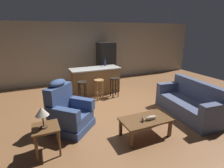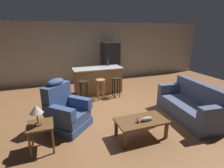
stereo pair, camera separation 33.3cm
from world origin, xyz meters
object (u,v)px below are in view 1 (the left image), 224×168
object	(u,v)px
bar_stool_right	(114,84)
bottle_tall_green	(105,63)
table_lamp	(42,112)
refrigerator	(106,63)
coffee_table	(146,121)
kitchen_island	(95,80)
end_table	(46,131)
recliner_near_lamp	(68,112)
bar_stool_left	(82,88)
couch	(190,103)
fish_figurine	(149,118)
bar_stool_middle	(99,86)

from	to	relation	value
bar_stool_right	bottle_tall_green	xyz separation A→B (m)	(-0.01, 0.85, 0.60)
table_lamp	refrigerator	size ratio (longest dim) A/B	0.23
coffee_table	kitchen_island	distance (m)	3.12
end_table	table_lamp	size ratio (longest dim) A/B	1.37
recliner_near_lamp	kitchen_island	xyz separation A→B (m)	(1.40, 2.12, 0.06)
kitchen_island	bar_stool_left	size ratio (longest dim) A/B	2.65
couch	recliner_near_lamp	world-z (taller)	recliner_near_lamp
fish_figurine	couch	distance (m)	1.72
coffee_table	recliner_near_lamp	xyz separation A→B (m)	(-1.50, 1.00, 0.06)
fish_figurine	bottle_tall_green	world-z (taller)	bottle_tall_green
bar_stool_left	fish_figurine	bearing A→B (deg)	-72.57
bar_stool_left	coffee_table	bearing A→B (deg)	-72.96
refrigerator	bottle_tall_green	xyz separation A→B (m)	(-0.44, -0.98, 0.19)
coffee_table	bar_stool_right	size ratio (longest dim) A/B	1.62
coffee_table	bar_stool_middle	world-z (taller)	bar_stool_middle
kitchen_island	bottle_tall_green	bearing A→B (deg)	24.78
couch	kitchen_island	xyz separation A→B (m)	(-1.81, 2.76, 0.14)
recliner_near_lamp	bar_stool_middle	bearing A→B (deg)	93.68
bottle_tall_green	couch	bearing A→B (deg)	-65.98
kitchen_island	refrigerator	distance (m)	1.56
table_lamp	kitchen_island	size ratio (longest dim) A/B	0.23
fish_figurine	couch	world-z (taller)	couch
couch	bar_stool_middle	xyz separation A→B (m)	(-1.90, 2.13, 0.13)
bar_stool_left	bar_stool_right	xyz separation A→B (m)	(1.15, 0.00, 0.00)
bar_stool_right	bottle_tall_green	size ratio (longest dim) A/B	2.20
end_table	kitchen_island	xyz separation A→B (m)	(1.93, 2.83, 0.02)
fish_figurine	bar_stool_middle	bearing A→B (deg)	95.13
recliner_near_lamp	bar_stool_middle	xyz separation A→B (m)	(1.31, 1.49, 0.05)
couch	bottle_tall_green	world-z (taller)	bottle_tall_green
kitchen_island	bar_stool_right	size ratio (longest dim) A/B	2.65
coffee_table	bar_stool_middle	xyz separation A→B (m)	(-0.19, 2.48, 0.11)
bar_stool_right	end_table	bearing A→B (deg)	-137.75
coffee_table	table_lamp	xyz separation A→B (m)	(-2.06, 0.27, 0.50)
fish_figurine	bottle_tall_green	size ratio (longest dim) A/B	1.10
end_table	bar_stool_right	xyz separation A→B (m)	(2.42, 2.20, 0.01)
table_lamp	kitchen_island	xyz separation A→B (m)	(1.96, 2.85, -0.39)
recliner_near_lamp	end_table	bearing A→B (deg)	-81.87
coffee_table	bottle_tall_green	bearing A→B (deg)	83.50
bar_stool_left	bar_stool_right	size ratio (longest dim) A/B	1.00
bar_stool_middle	coffee_table	bearing A→B (deg)	-85.69
couch	bar_stool_right	size ratio (longest dim) A/B	2.90
recliner_near_lamp	bar_stool_left	world-z (taller)	recliner_near_lamp
bottle_tall_green	bar_stool_right	bearing A→B (deg)	-89.53
couch	fish_figurine	bearing A→B (deg)	19.71
bar_stool_right	recliner_near_lamp	bearing A→B (deg)	-141.73
table_lamp	refrigerator	distance (m)	4.97
bar_stool_middle	end_table	bearing A→B (deg)	-130.02
bar_stool_left	kitchen_island	bearing A→B (deg)	43.53
bottle_tall_green	table_lamp	bearing A→B (deg)	-128.49
recliner_near_lamp	end_table	size ratio (longest dim) A/B	2.14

